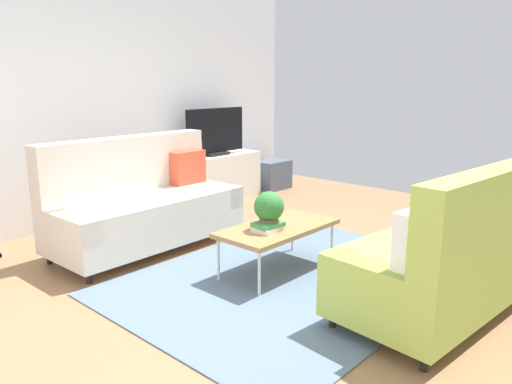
% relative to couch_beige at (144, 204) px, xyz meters
% --- Properties ---
extents(ground_plane, '(7.68, 7.68, 0.00)m').
position_rel_couch_beige_xyz_m(ground_plane, '(0.23, -1.54, -0.44)').
color(ground_plane, '#936B47').
extents(wall_far, '(6.40, 0.12, 2.90)m').
position_rel_couch_beige_xyz_m(wall_far, '(0.23, 1.26, 1.01)').
color(wall_far, silver).
rests_on(wall_far, ground_plane).
extents(area_rug, '(2.90, 2.20, 0.01)m').
position_rel_couch_beige_xyz_m(area_rug, '(0.34, -1.62, -0.44)').
color(area_rug, slate).
rests_on(area_rug, ground_plane).
extents(couch_beige, '(1.92, 0.88, 1.10)m').
position_rel_couch_beige_xyz_m(couch_beige, '(0.00, 0.00, 0.00)').
color(couch_beige, beige).
rests_on(couch_beige, ground_plane).
extents(couch_green, '(1.97, 1.01, 1.10)m').
position_rel_couch_beige_xyz_m(couch_green, '(0.67, -2.84, 0.00)').
color(couch_green, '#A3BC4C').
rests_on(couch_green, ground_plane).
extents(coffee_table, '(1.10, 0.56, 0.42)m').
position_rel_couch_beige_xyz_m(coffee_table, '(0.39, -1.42, -0.05)').
color(coffee_table, '#9E7042').
rests_on(coffee_table, ground_plane).
extents(tv_console, '(1.40, 0.44, 0.64)m').
position_rel_couch_beige_xyz_m(tv_console, '(1.83, 0.92, -0.12)').
color(tv_console, silver).
rests_on(tv_console, ground_plane).
extents(tv, '(1.00, 0.20, 0.64)m').
position_rel_couch_beige_xyz_m(tv, '(1.83, 0.90, 0.51)').
color(tv, black).
rests_on(tv, tv_console).
extents(storage_trunk, '(0.52, 0.40, 0.44)m').
position_rel_couch_beige_xyz_m(storage_trunk, '(2.93, 0.82, -0.22)').
color(storage_trunk, '#4C5666').
rests_on(storage_trunk, ground_plane).
extents(potted_plant, '(0.26, 0.26, 0.33)m').
position_rel_couch_beige_xyz_m(potted_plant, '(0.25, -1.43, 0.16)').
color(potted_plant, brown).
rests_on(potted_plant, coffee_table).
extents(table_book_0, '(0.25, 0.19, 0.04)m').
position_rel_couch_beige_xyz_m(table_book_0, '(0.22, -1.45, -0.00)').
color(table_book_0, silver).
rests_on(table_book_0, coffee_table).
extents(table_book_1, '(0.26, 0.21, 0.04)m').
position_rel_couch_beige_xyz_m(table_book_1, '(0.22, -1.45, 0.04)').
color(table_book_1, '#3F8C4C').
rests_on(table_book_1, table_book_0).
extents(vase_0, '(0.11, 0.11, 0.15)m').
position_rel_couch_beige_xyz_m(vase_0, '(1.25, 0.97, 0.27)').
color(vase_0, silver).
rests_on(vase_0, tv_console).
extents(bottle_0, '(0.06, 0.06, 0.19)m').
position_rel_couch_beige_xyz_m(bottle_0, '(1.42, 0.88, 0.29)').
color(bottle_0, '#3359B2').
rests_on(bottle_0, tv_console).
extents(bottle_1, '(0.05, 0.05, 0.21)m').
position_rel_couch_beige_xyz_m(bottle_1, '(1.53, 0.88, 0.30)').
color(bottle_1, orange).
rests_on(bottle_1, tv_console).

